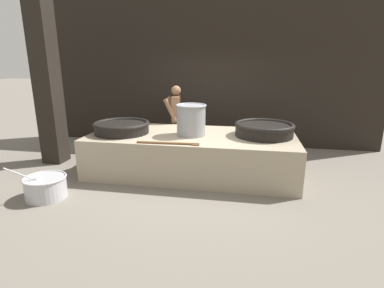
# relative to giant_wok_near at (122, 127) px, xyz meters

# --- Properties ---
(ground_plane) EXTENTS (60.00, 60.00, 0.00)m
(ground_plane) POSITION_rel_giant_wok_near_xyz_m (1.38, 0.14, -0.90)
(ground_plane) COLOR slate
(back_wall) EXTENTS (8.64, 0.24, 3.89)m
(back_wall) POSITION_rel_giant_wok_near_xyz_m (1.38, 2.48, 1.04)
(back_wall) COLOR black
(back_wall) RESTS_ON ground_plane
(support_pillar) EXTENTS (0.42, 0.42, 3.89)m
(support_pillar) POSITION_rel_giant_wok_near_xyz_m (-1.72, 0.28, 1.04)
(support_pillar) COLOR black
(support_pillar) RESTS_ON ground_plane
(hearth_platform) EXTENTS (3.96, 1.76, 0.78)m
(hearth_platform) POSITION_rel_giant_wok_near_xyz_m (1.38, 0.14, -0.51)
(hearth_platform) COLOR tan
(hearth_platform) RESTS_ON ground_plane
(giant_wok_near) EXTENTS (1.10, 1.10, 0.23)m
(giant_wok_near) POSITION_rel_giant_wok_near_xyz_m (0.00, 0.00, 0.00)
(giant_wok_near) COLOR black
(giant_wok_near) RESTS_ON hearth_platform
(giant_wok_far) EXTENTS (1.12, 1.12, 0.25)m
(giant_wok_far) POSITION_rel_giant_wok_near_xyz_m (2.75, 0.25, 0.01)
(giant_wok_far) COLOR black
(giant_wok_far) RESTS_ON hearth_platform
(stock_pot) EXTENTS (0.59, 0.59, 0.59)m
(stock_pot) POSITION_rel_giant_wok_near_xyz_m (1.38, 0.08, 0.18)
(stock_pot) COLOR gray
(stock_pot) RESTS_ON hearth_platform
(stirring_paddle) EXTENTS (1.09, 0.12, 0.04)m
(stirring_paddle) POSITION_rel_giant_wok_near_xyz_m (1.16, -0.64, -0.10)
(stirring_paddle) COLOR brown
(stirring_paddle) RESTS_ON hearth_platform
(cook) EXTENTS (0.40, 0.61, 1.62)m
(cook) POSITION_rel_giant_wok_near_xyz_m (0.78, 1.32, -0.03)
(cook) COLOR brown
(cook) RESTS_ON ground_plane
(prep_bowl_vegetables) EXTENTS (0.73, 0.71, 0.62)m
(prep_bowl_vegetables) POSITION_rel_giant_wok_near_xyz_m (-0.74, -1.44, -0.71)
(prep_bowl_vegetables) COLOR #B7B7BC
(prep_bowl_vegetables) RESTS_ON ground_plane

